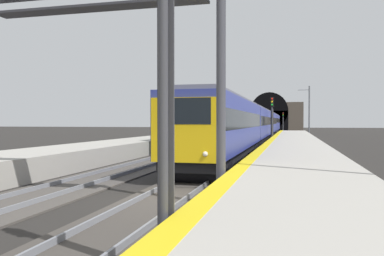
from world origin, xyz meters
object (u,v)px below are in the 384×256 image
railway_signal_mid (272,116)px  catenary_mast_near (309,111)px  railway_signal_far (283,120)px  railway_signal_near (163,60)px  overhead_signal_gantry (96,37)px  train_main_approaching (260,124)px  train_adjacent_platform (234,124)px

railway_signal_mid → catenary_mast_near: (21.14, -4.61, 1.00)m
railway_signal_far → catenary_mast_near: 36.54m
railway_signal_near → overhead_signal_gantry: 7.15m
railway_signal_near → train_main_approaching: bearing=-177.6°
catenary_mast_near → railway_signal_far: bearing=7.2°
railway_signal_mid → catenary_mast_near: size_ratio=0.64×
railway_signal_mid → overhead_signal_gantry: (-30.76, 4.10, 2.16)m
railway_signal_near → railway_signal_far: size_ratio=1.22×
catenary_mast_near → train_adjacent_platform: bearing=115.9°
train_main_approaching → overhead_signal_gantry: (-39.85, 2.17, 3.00)m
railway_signal_mid → catenary_mast_near: bearing=167.7°
railway_signal_near → catenary_mast_near: catenary_mast_near is taller
railway_signal_near → overhead_signal_gantry: (5.60, 4.10, 1.74)m
train_adjacent_platform → catenary_mast_near: 12.23m
railway_signal_near → railway_signal_mid: (36.36, 0.00, -0.42)m
railway_signal_mid → train_adjacent_platform: bearing=-158.4°
railway_signal_near → railway_signal_mid: 36.36m
train_main_approaching → railway_signal_near: size_ratio=12.63×
train_main_approaching → railway_signal_near: bearing=2.5°
train_main_approaching → catenary_mast_near: (12.04, -6.54, 1.84)m
railway_signal_mid → overhead_signal_gantry: 31.10m
overhead_signal_gantry → catenary_mast_near: (51.89, -8.71, -1.16)m
railway_signal_near → overhead_signal_gantry: size_ratio=0.70×
train_main_approaching → railway_signal_far: size_ratio=15.40×
catenary_mast_near → railway_signal_mid: bearing=167.7°
train_main_approaching → train_adjacent_platform: train_adjacent_platform is taller
railway_signal_near → catenary_mast_near: (57.49, -4.61, 0.58)m
train_adjacent_platform → overhead_signal_gantry: 46.77m
overhead_signal_gantry → catenary_mast_near: catenary_mast_near is taller
train_adjacent_platform → catenary_mast_near: (5.27, -10.88, 1.87)m
train_main_approaching → railway_signal_far: railway_signal_far is taller
train_adjacent_platform → overhead_signal_gantry: size_ratio=7.30×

